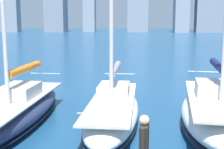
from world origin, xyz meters
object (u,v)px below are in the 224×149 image
Objects in this scene: sailboat_orange at (16,109)px; sailboat_grey at (113,109)px; sailboat_navy at (218,112)px; person_black_shirt at (144,143)px.

sailboat_grey is at bearing -172.06° from sailboat_orange.
sailboat_orange reaches higher than sailboat_grey.
sailboat_navy is 1.13× the size of sailboat_grey.
sailboat_grey is at bearing -7.84° from sailboat_navy.
sailboat_navy is at bearing -118.86° from person_black_shirt.
sailboat_grey is 6.56m from person_black_shirt.
sailboat_orange is (8.42, -0.02, -0.09)m from sailboat_navy.
sailboat_orange reaches higher than sailboat_navy.
sailboat_navy reaches higher than person_black_shirt.
person_black_shirt is at bearing 100.10° from sailboat_grey.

